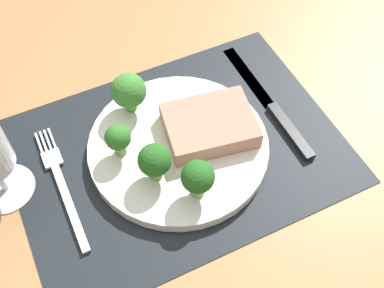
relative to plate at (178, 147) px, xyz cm
name	(u,v)px	position (x,y,z in cm)	size (l,w,h in cm)	color
ground_plane	(179,158)	(0.00, 0.00, -2.60)	(140.00, 110.00, 3.00)	#996D42
placemat	(179,151)	(0.00, 0.00, -0.95)	(42.54, 31.02, 0.30)	black
plate	(178,147)	(0.00, 0.00, 0.00)	(23.66, 23.66, 1.60)	silver
steak	(211,127)	(4.52, -0.41, 2.13)	(11.41, 8.74, 2.66)	tan
broccoli_center	(155,161)	(-4.49, -3.29, 4.16)	(4.10, 4.10, 5.57)	#6B994C
broccoli_near_steak	(118,139)	(-7.23, 1.88, 3.84)	(3.30, 3.30, 4.93)	#6B994C
broccoli_near_fork	(129,91)	(-3.33, 8.09, 4.38)	(4.69, 4.69, 6.02)	#5B8942
broccoli_front_edge	(198,178)	(-0.95, -7.69, 4.35)	(4.01, 4.01, 5.78)	#6B994C
fork	(62,185)	(-15.52, 1.42, -0.55)	(2.40, 19.20, 0.50)	silver
knife	(273,108)	(14.95, 0.53, -0.50)	(1.80, 23.00, 0.80)	black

